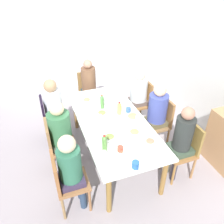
{
  "coord_description": "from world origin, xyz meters",
  "views": [
    {
      "loc": [
        2.66,
        -0.97,
        2.78
      ],
      "look_at": [
        0.0,
        0.0,
        0.88
      ],
      "focal_mm": 36.36,
      "sensor_mm": 36.0,
      "label": 1
    }
  ],
  "objects_px": {
    "chair_1": "(142,100)",
    "bowl_0": "(133,118)",
    "person_1": "(138,92)",
    "cup_1": "(99,118)",
    "cup_2": "(104,155)",
    "bottle_3": "(119,108)",
    "plate_4": "(134,132)",
    "person_2": "(89,84)",
    "plate_3": "(110,137)",
    "bottle_1": "(102,102)",
    "person_0": "(157,111)",
    "chair_3": "(51,118)",
    "bottle_0": "(104,144)",
    "dining_table": "(112,124)",
    "cup_3": "(128,110)",
    "bottle_2": "(137,120)",
    "chair_6": "(65,180)",
    "cup_4": "(120,149)",
    "person_6": "(71,167)",
    "person_3": "(54,106)",
    "cup_5": "(75,95)",
    "chair_2": "(88,91)",
    "plate_1": "(87,100)",
    "cup_0": "(122,161)",
    "person_4": "(182,138)",
    "chair_0": "(160,120)",
    "plate_2": "(150,142)",
    "person_5": "(61,131)",
    "chair_5": "(57,144)",
    "plate_0": "(102,113)",
    "cup_7": "(103,101)"
  },
  "relations": [
    {
      "from": "person_1",
      "to": "person_2",
      "type": "bearing_deg",
      "value": -129.46
    },
    {
      "from": "plate_3",
      "to": "bowl_0",
      "type": "relative_size",
      "value": 1.06
    },
    {
      "from": "bowl_0",
      "to": "dining_table",
      "type": "bearing_deg",
      "value": -111.95
    },
    {
      "from": "cup_7",
      "to": "person_5",
      "type": "bearing_deg",
      "value": -57.39
    },
    {
      "from": "bottle_1",
      "to": "person_0",
      "type": "bearing_deg",
      "value": 65.27
    },
    {
      "from": "plate_3",
      "to": "bowl_0",
      "type": "distance_m",
      "value": 0.54
    },
    {
      "from": "chair_1",
      "to": "person_2",
      "type": "distance_m",
      "value": 1.11
    },
    {
      "from": "plate_2",
      "to": "cup_2",
      "type": "bearing_deg",
      "value": -86.1
    },
    {
      "from": "cup_3",
      "to": "bottle_1",
      "type": "relative_size",
      "value": 0.46
    },
    {
      "from": "person_3",
      "to": "chair_5",
      "type": "xyz_separation_m",
      "value": [
        0.71,
        -0.09,
        -0.22
      ]
    },
    {
      "from": "person_2",
      "to": "plate_0",
      "type": "xyz_separation_m",
      "value": [
        1.14,
        -0.09,
        0.03
      ]
    },
    {
      "from": "chair_3",
      "to": "cup_4",
      "type": "distance_m",
      "value": 1.6
    },
    {
      "from": "plate_4",
      "to": "person_2",
      "type": "bearing_deg",
      "value": -173.71
    },
    {
      "from": "chair_2",
      "to": "plate_1",
      "type": "relative_size",
      "value": 4.31
    },
    {
      "from": "plate_3",
      "to": "cup_2",
      "type": "height_order",
      "value": "cup_2"
    },
    {
      "from": "person_0",
      "to": "bottle_0",
      "type": "height_order",
      "value": "person_0"
    },
    {
      "from": "chair_6",
      "to": "bottle_0",
      "type": "relative_size",
      "value": 3.51
    },
    {
      "from": "cup_4",
      "to": "cup_1",
      "type": "bearing_deg",
      "value": -176.39
    },
    {
      "from": "person_1",
      "to": "person_2",
      "type": "xyz_separation_m",
      "value": [
        -0.64,
        -0.78,
        0.01
      ]
    },
    {
      "from": "cup_0",
      "to": "dining_table",
      "type": "bearing_deg",
      "value": 167.42
    },
    {
      "from": "person_2",
      "to": "plate_2",
      "type": "distance_m",
      "value": 2.04
    },
    {
      "from": "bowl_0",
      "to": "bottle_2",
      "type": "xyz_separation_m",
      "value": [
        0.11,
        0.01,
        0.04
      ]
    },
    {
      "from": "cup_2",
      "to": "bottle_3",
      "type": "height_order",
      "value": "bottle_3"
    },
    {
      "from": "chair_0",
      "to": "cup_2",
      "type": "height_order",
      "value": "chair_0"
    },
    {
      "from": "person_3",
      "to": "cup_5",
      "type": "height_order",
      "value": "person_3"
    },
    {
      "from": "bottle_1",
      "to": "bottle_2",
      "type": "bearing_deg",
      "value": 29.87
    },
    {
      "from": "dining_table",
      "to": "chair_0",
      "type": "height_order",
      "value": "chair_0"
    },
    {
      "from": "person_6",
      "to": "bottle_2",
      "type": "height_order",
      "value": "person_6"
    },
    {
      "from": "bowl_0",
      "to": "plate_4",
      "type": "bearing_deg",
      "value": -20.49
    },
    {
      "from": "chair_3",
      "to": "person_5",
      "type": "relative_size",
      "value": 0.74
    },
    {
      "from": "chair_0",
      "to": "person_3",
      "type": "bearing_deg",
      "value": -113.28
    },
    {
      "from": "plate_2",
      "to": "cup_7",
      "type": "height_order",
      "value": "cup_7"
    },
    {
      "from": "person_2",
      "to": "chair_3",
      "type": "xyz_separation_m",
      "value": [
        0.64,
        -0.87,
        -0.21
      ]
    },
    {
      "from": "cup_5",
      "to": "person_3",
      "type": "bearing_deg",
      "value": -63.26
    },
    {
      "from": "person_3",
      "to": "person_0",
      "type": "bearing_deg",
      "value": 65.54
    },
    {
      "from": "chair_0",
      "to": "plate_2",
      "type": "height_order",
      "value": "chair_0"
    },
    {
      "from": "dining_table",
      "to": "chair_0",
      "type": "relative_size",
      "value": 2.38
    },
    {
      "from": "person_6",
      "to": "cup_2",
      "type": "bearing_deg",
      "value": 91.16
    },
    {
      "from": "person_2",
      "to": "cup_4",
      "type": "xyz_separation_m",
      "value": [
        2.04,
        -0.13,
        0.05
      ]
    },
    {
      "from": "chair_3",
      "to": "bottle_1",
      "type": "distance_m",
      "value": 0.96
    },
    {
      "from": "chair_6",
      "to": "bottle_0",
      "type": "height_order",
      "value": "bottle_0"
    },
    {
      "from": "person_4",
      "to": "bottle_2",
      "type": "distance_m",
      "value": 0.68
    },
    {
      "from": "chair_0",
      "to": "bottle_3",
      "type": "distance_m",
      "value": 0.79
    },
    {
      "from": "person_1",
      "to": "cup_1",
      "type": "height_order",
      "value": "person_1"
    },
    {
      "from": "chair_3",
      "to": "chair_5",
      "type": "relative_size",
      "value": 1.0
    },
    {
      "from": "chair_0",
      "to": "chair_6",
      "type": "distance_m",
      "value": 1.89
    },
    {
      "from": "chair_1",
      "to": "bowl_0",
      "type": "bearing_deg",
      "value": -34.52
    },
    {
      "from": "cup_7",
      "to": "plate_4",
      "type": "bearing_deg",
      "value": 11.23
    },
    {
      "from": "plate_4",
      "to": "cup_4",
      "type": "distance_m",
      "value": 0.43
    },
    {
      "from": "person_1",
      "to": "bottle_1",
      "type": "bearing_deg",
      "value": -67.75
    }
  ]
}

